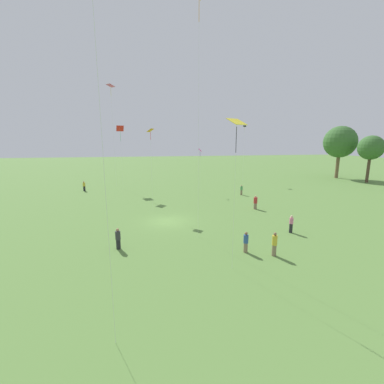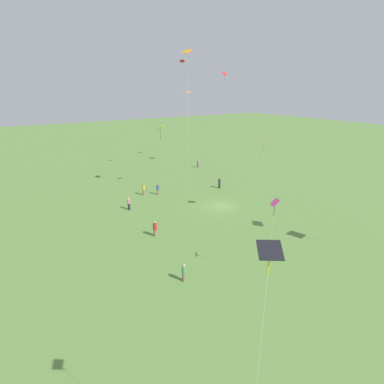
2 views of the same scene
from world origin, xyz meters
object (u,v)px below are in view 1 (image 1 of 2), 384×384
object	(u,v)px
person_2	(274,244)
kite_2	(237,127)
person_5	(255,202)
kite_4	(120,130)
person_4	(241,190)
kite_7	(111,89)
kite_6	(199,4)
kite_9	(150,134)
person_6	(246,242)
kite_5	(245,130)
person_7	(84,186)
person_1	(118,239)
person_0	(291,224)
kite_8	(200,152)

from	to	relation	value
person_2	kite_2	distance (m)	9.38
person_5	kite_4	distance (m)	27.16
person_4	person_5	xyz separation A→B (m)	(8.66, -1.52, 0.06)
kite_7	person_2	bearing A→B (deg)	-151.20
kite_6	kite_7	xyz separation A→B (m)	(-29.19, -9.94, -1.22)
person_5	kite_9	world-z (taller)	kite_9
person_6	kite_9	xyz separation A→B (m)	(-14.69, -6.64, 8.52)
kite_5	person_5	bearing A→B (deg)	151.32
person_5	person_6	size ratio (longest dim) A/B	1.06
person_7	kite_9	distance (m)	20.08
person_2	kite_9	world-z (taller)	kite_9
person_1	person_7	world-z (taller)	person_1
person_0	person_2	xyz separation A→B (m)	(4.32, -4.04, 0.08)
person_4	kite_5	size ratio (longest dim) A/B	0.14
person_4	person_7	xyz separation A→B (m)	(-8.27, -25.69, 0.04)
person_1	kite_4	world-z (taller)	kite_4
person_7	kite_4	distance (m)	11.65
person_6	person_7	size ratio (longest dim) A/B	0.98
person_4	kite_7	bearing A→B (deg)	51.43
kite_6	kite_8	xyz separation A→B (m)	(-20.48, 4.71, -12.15)
person_7	kite_4	xyz separation A→B (m)	(-1.31, 6.47, 9.61)
person_5	kite_8	size ratio (longest dim) A/B	0.24
person_0	person_2	distance (m)	5.92
person_1	kite_5	xyz separation A→B (m)	(-32.12, 23.38, 9.89)
kite_7	person_6	bearing A→B (deg)	-153.37
person_1	kite_8	distance (m)	25.44
person_1	person_2	size ratio (longest dim) A/B	0.94
person_2	person_4	size ratio (longest dim) A/B	1.14
person_4	person_5	distance (m)	8.79
person_1	person_5	world-z (taller)	person_5
person_7	person_1	bearing A→B (deg)	-52.30
person_2	kite_8	distance (m)	26.03
person_4	kite_8	xyz separation A→B (m)	(-3.69, -6.05, 5.96)
kite_6	person_7	bearing A→B (deg)	52.97
kite_6	kite_9	distance (m)	14.87
kite_6	kite_9	size ratio (longest dim) A/B	2.00
kite_9	kite_8	bearing A→B (deg)	-143.02
person_2	kite_6	world-z (taller)	kite_6
person_5	kite_6	distance (m)	21.84
kite_6	person_1	bearing A→B (deg)	123.67
kite_5	person_7	bearing A→B (deg)	89.39
person_5	kite_5	distance (m)	25.71
kite_4	kite_7	bearing A→B (deg)	-28.25
person_6	kite_5	distance (m)	38.48
person_6	person_7	xyz separation A→B (m)	(-28.98, -17.91, 0.01)
kite_5	person_0	bearing A→B (deg)	155.52
kite_8	kite_5	bearing A→B (deg)	18.71
kite_4	kite_8	xyz separation A→B (m)	(5.90, 13.17, -3.69)
person_1	kite_5	size ratio (longest dim) A/B	0.15
person_1	person_7	distance (m)	27.66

